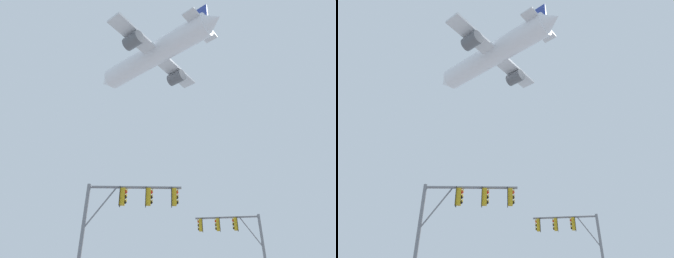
% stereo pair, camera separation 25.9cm
% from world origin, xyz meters
% --- Properties ---
extents(signal_pole_near, '(5.14, 0.67, 6.66)m').
position_xyz_m(signal_pole_near, '(-3.75, 8.95, 5.10)').
color(signal_pole_near, slate).
rests_on(signal_pole_near, ground).
extents(signal_pole_far, '(4.89, 0.79, 6.71)m').
position_xyz_m(signal_pole_far, '(3.40, 16.61, 5.13)').
color(signal_pole_far, slate).
rests_on(signal_pole_far, ground).
extents(airplane, '(25.89, 20.51, 7.98)m').
position_xyz_m(airplane, '(-5.20, 34.81, 41.41)').
color(airplane, white).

